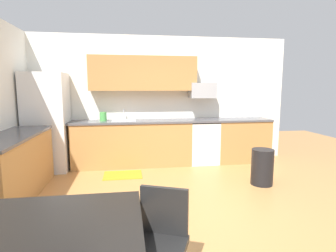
% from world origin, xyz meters
% --- Properties ---
extents(ground_plane, '(12.00, 12.00, 0.00)m').
position_xyz_m(ground_plane, '(0.00, 0.00, 0.00)').
color(ground_plane, '#B77F47').
extents(wall_back, '(5.80, 0.10, 2.70)m').
position_xyz_m(wall_back, '(0.00, 2.65, 1.35)').
color(wall_back, white).
rests_on(wall_back, ground).
extents(cabinet_run_back, '(2.40, 0.60, 0.90)m').
position_xyz_m(cabinet_run_back, '(-0.55, 2.30, 0.45)').
color(cabinet_run_back, '#AD7A42').
rests_on(cabinet_run_back, ground).
extents(cabinet_run_back_right, '(1.15, 0.60, 0.90)m').
position_xyz_m(cabinet_run_back_right, '(1.83, 2.30, 0.45)').
color(cabinet_run_back_right, '#AD7A42').
rests_on(cabinet_run_back_right, ground).
extents(cabinet_run_left, '(0.60, 2.00, 0.90)m').
position_xyz_m(cabinet_run_left, '(-2.30, 0.80, 0.45)').
color(cabinet_run_left, '#AD7A42').
rests_on(cabinet_run_left, ground).
extents(countertop_back, '(4.80, 0.64, 0.04)m').
position_xyz_m(countertop_back, '(0.00, 2.30, 0.92)').
color(countertop_back, '#4C4C51').
rests_on(countertop_back, cabinet_run_back).
extents(countertop_left, '(0.64, 2.00, 0.04)m').
position_xyz_m(countertop_left, '(-2.30, 0.80, 0.92)').
color(countertop_left, '#4C4C51').
rests_on(countertop_left, cabinet_run_left).
extents(upper_cabinets_back, '(2.20, 0.34, 0.70)m').
position_xyz_m(upper_cabinets_back, '(-0.30, 2.43, 1.90)').
color(upper_cabinets_back, '#AD7A42').
extents(refrigerator, '(0.76, 0.70, 1.89)m').
position_xyz_m(refrigerator, '(-2.18, 2.22, 0.95)').
color(refrigerator, white).
rests_on(refrigerator, ground).
extents(oven_range, '(0.60, 0.60, 0.91)m').
position_xyz_m(oven_range, '(0.95, 2.30, 0.46)').
color(oven_range, white).
rests_on(oven_range, ground).
extents(microwave, '(0.54, 0.36, 0.32)m').
position_xyz_m(microwave, '(0.95, 2.40, 1.55)').
color(microwave, '#9EA0A5').
extents(sink_basin, '(0.48, 0.40, 0.14)m').
position_xyz_m(sink_basin, '(-0.72, 2.30, 0.88)').
color(sink_basin, '#A5A8AD').
rests_on(sink_basin, countertop_back).
extents(sink_faucet, '(0.02, 0.02, 0.24)m').
position_xyz_m(sink_faucet, '(-0.72, 2.48, 1.04)').
color(sink_faucet, '#B2B5BA').
rests_on(sink_faucet, countertop_back).
extents(dining_table, '(1.40, 0.90, 0.75)m').
position_xyz_m(dining_table, '(-1.26, -1.52, 0.69)').
color(dining_table, black).
rests_on(dining_table, ground).
extents(chair_near_table, '(0.52, 0.52, 0.85)m').
position_xyz_m(chair_near_table, '(-0.42, -1.38, 0.50)').
color(chair_near_table, black).
rests_on(chair_near_table, ground).
extents(trash_bin, '(0.36, 0.36, 0.60)m').
position_xyz_m(trash_bin, '(1.57, 0.83, 0.30)').
color(trash_bin, black).
rests_on(trash_bin, ground).
extents(floor_mat, '(0.70, 0.50, 0.01)m').
position_xyz_m(floor_mat, '(-0.75, 1.65, 0.01)').
color(floor_mat, orange).
rests_on(floor_mat, ground).
extents(kettle, '(0.14, 0.14, 0.20)m').
position_xyz_m(kettle, '(-1.13, 2.35, 1.02)').
color(kettle, '#4CA54C').
rests_on(kettle, countertop_back).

